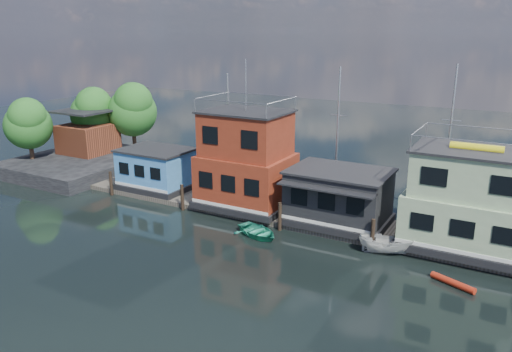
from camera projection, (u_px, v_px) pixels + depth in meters
The scene contains 12 objects.
ground at pixel (269, 300), 27.61m from camera, with size 160.00×160.00×0.00m, color black.
dock at pixel (344, 225), 37.60m from camera, with size 48.00×5.00×0.40m, color #595147.
houseboat_blue at pixel (157, 169), 45.49m from camera, with size 6.40×4.90×3.66m.
houseboat_red at pixel (246, 161), 40.50m from camera, with size 7.40×5.90×11.86m.
houseboat_dark at pixel (339, 197), 37.20m from camera, with size 7.40×6.10×4.06m.
houseboat_green at pixel (470, 202), 32.67m from camera, with size 8.40×5.90×7.03m.
pilings at pixel (326, 226), 35.16m from camera, with size 42.28×0.28×2.20m.
background_masts at pixel (431, 148), 38.89m from camera, with size 36.40×0.16×12.00m.
shore at pixel (89, 133), 54.28m from camera, with size 12.40×15.72×8.24m.
dinghy_teal at pixel (258, 231), 35.99m from camera, with size 2.60×3.64×0.75m, color #278F6F.
motorboat at pixel (387, 244), 33.01m from camera, with size 1.38×3.68×1.42m, color beige.
red_kayak at pixel (453, 283), 29.05m from camera, with size 0.40×0.40×2.72m, color #AF2712.
Camera 1 is at (11.37, -21.81, 14.31)m, focal length 35.00 mm.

